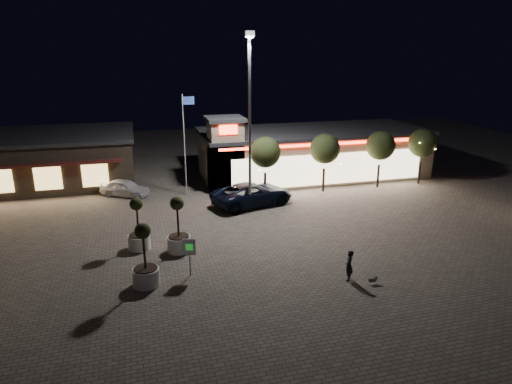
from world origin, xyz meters
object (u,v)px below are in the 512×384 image
object	(u,v)px
white_sedan	(125,188)
planter_left	(139,233)
planter_mid	(145,267)
valet_sign	(189,250)
pedestrian	(349,266)
pickup_truck	(252,194)

from	to	relation	value
white_sedan	planter_left	distance (m)	10.81
planter_mid	planter_left	bearing A→B (deg)	92.84
white_sedan	planter_left	size ratio (longest dim) A/B	1.25
planter_left	valet_sign	xyz separation A→B (m)	(2.45, -4.09, 0.45)
pedestrian	planter_left	bearing A→B (deg)	-91.30
white_sedan	planter_mid	distance (m)	15.36
pickup_truck	planter_mid	distance (m)	13.29
pedestrian	planter_mid	distance (m)	10.16
planter_left	valet_sign	bearing A→B (deg)	-59.03
pedestrian	planter_left	xyz separation A→B (m)	(-10.15, 6.69, 0.17)
planter_mid	pedestrian	bearing A→B (deg)	-12.27
valet_sign	planter_left	bearing A→B (deg)	120.97
planter_left	planter_mid	size ratio (longest dim) A/B	0.96
planter_mid	valet_sign	xyz separation A→B (m)	(2.23, 0.45, 0.42)
pickup_truck	planter_left	distance (m)	10.30
planter_mid	valet_sign	distance (m)	2.31
planter_left	planter_mid	distance (m)	4.54
planter_left	valet_sign	size ratio (longest dim) A/B	1.55
pickup_truck	white_sedan	distance (m)	10.47
pedestrian	planter_left	distance (m)	12.16
pickup_truck	planter_left	world-z (taller)	planter_left
pedestrian	valet_sign	bearing A→B (deg)	-76.59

